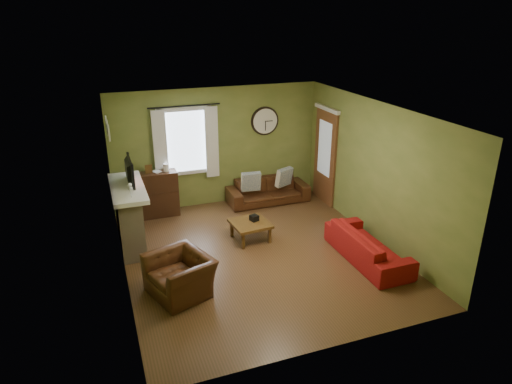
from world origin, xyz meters
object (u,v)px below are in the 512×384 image
object	(u,v)px
bookshelf	(158,194)
sofa_brown	(268,191)
coffee_table	(250,231)
sofa_red	(368,246)
armchair	(180,275)

from	to	relation	value
bookshelf	sofa_brown	xyz separation A→B (m)	(2.45, -0.09, -0.22)
sofa_brown	coffee_table	size ratio (longest dim) A/B	2.70
sofa_red	coffee_table	xyz separation A→B (m)	(-1.68, 1.41, -0.09)
sofa_brown	sofa_red	distance (m)	3.10
sofa_brown	sofa_red	size ratio (longest dim) A/B	1.00
armchair	coffee_table	world-z (taller)	armchair
sofa_red	coffee_table	bearing A→B (deg)	50.12
sofa_brown	armchair	distance (m)	3.90
bookshelf	coffee_table	bearing A→B (deg)	-49.77
sofa_brown	coffee_table	bearing A→B (deg)	-121.58
sofa_brown	coffee_table	world-z (taller)	sofa_brown
bookshelf	armchair	bearing A→B (deg)	-92.85
bookshelf	sofa_brown	world-z (taller)	bookshelf
bookshelf	armchair	xyz separation A→B (m)	(-0.15, -3.00, -0.17)
armchair	coffee_table	xyz separation A→B (m)	(1.60, 1.29, -0.13)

